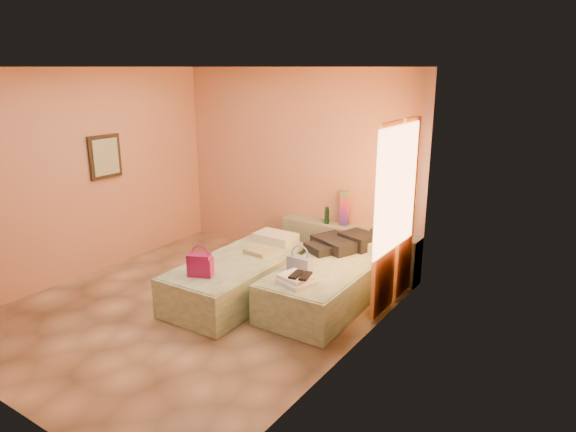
% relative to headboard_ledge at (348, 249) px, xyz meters
% --- Properties ---
extents(ground, '(4.50, 4.50, 0.00)m').
position_rel_headboard_ledge_xyz_m(ground, '(-0.98, -2.10, -0.33)').
color(ground, tan).
rests_on(ground, ground).
extents(room_walls, '(4.02, 4.51, 2.81)m').
position_rel_headboard_ledge_xyz_m(room_walls, '(-0.77, -1.53, 1.46)').
color(room_walls, tan).
rests_on(room_walls, ground).
extents(headboard_ledge, '(2.05, 0.30, 0.65)m').
position_rel_headboard_ledge_xyz_m(headboard_ledge, '(0.00, 0.00, 0.00)').
color(headboard_ledge, gray).
rests_on(headboard_ledge, ground).
extents(bed_left, '(0.96, 2.02, 0.50)m').
position_rel_headboard_ledge_xyz_m(bed_left, '(-0.74, -1.53, -0.08)').
color(bed_left, beige).
rests_on(bed_left, ground).
extents(bed_right, '(0.96, 2.02, 0.50)m').
position_rel_headboard_ledge_xyz_m(bed_right, '(0.29, -1.05, -0.08)').
color(bed_right, beige).
rests_on(bed_right, ground).
extents(water_bottle, '(0.07, 0.07, 0.24)m').
position_rel_headboard_ledge_xyz_m(water_bottle, '(-0.34, -0.03, 0.44)').
color(water_bottle, '#143820').
rests_on(water_bottle, headboard_ledge).
extents(rainbow_box, '(0.13, 0.13, 0.49)m').
position_rel_headboard_ledge_xyz_m(rainbow_box, '(-0.11, 0.05, 0.57)').
color(rainbow_box, '#A3145C').
rests_on(rainbow_box, headboard_ledge).
extents(small_dish, '(0.13, 0.13, 0.03)m').
position_rel_headboard_ledge_xyz_m(small_dish, '(-0.40, 0.05, 0.34)').
color(small_dish, '#519574').
rests_on(small_dish, headboard_ledge).
extents(green_book, '(0.21, 0.18, 0.03)m').
position_rel_headboard_ledge_xyz_m(green_book, '(0.42, 0.02, 0.34)').
color(green_book, '#264729').
rests_on(green_book, headboard_ledge).
extents(flower_vase, '(0.24, 0.24, 0.28)m').
position_rel_headboard_ledge_xyz_m(flower_vase, '(0.65, -0.03, 0.47)').
color(flower_vase, silver).
rests_on(flower_vase, headboard_ledge).
extents(magenta_handbag, '(0.32, 0.26, 0.26)m').
position_rel_headboard_ledge_xyz_m(magenta_handbag, '(-0.77, -2.17, 0.31)').
color(magenta_handbag, '#A3145C').
rests_on(magenta_handbag, bed_left).
extents(khaki_garment, '(0.35, 0.29, 0.06)m').
position_rel_headboard_ledge_xyz_m(khaki_garment, '(-0.65, -1.21, 0.20)').
color(khaki_garment, tan).
rests_on(khaki_garment, bed_left).
extents(clothes_pile, '(0.85, 0.85, 0.19)m').
position_rel_headboard_ledge_xyz_m(clothes_pile, '(0.14, -0.51, 0.27)').
color(clothes_pile, black).
rests_on(clothes_pile, bed_right).
extents(blue_handbag, '(0.29, 0.13, 0.19)m').
position_rel_headboard_ledge_xyz_m(blue_handbag, '(0.11, -1.45, 0.27)').
color(blue_handbag, '#3C4C91').
rests_on(blue_handbag, bed_right).
extents(towel_stack, '(0.42, 0.39, 0.10)m').
position_rel_headboard_ledge_xyz_m(towel_stack, '(0.27, -1.77, 0.23)').
color(towel_stack, white).
rests_on(towel_stack, bed_right).
extents(sandal_pair, '(0.21, 0.26, 0.02)m').
position_rel_headboard_ledge_xyz_m(sandal_pair, '(0.32, -1.76, 0.29)').
color(sandal_pair, black).
rests_on(sandal_pair, towel_stack).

